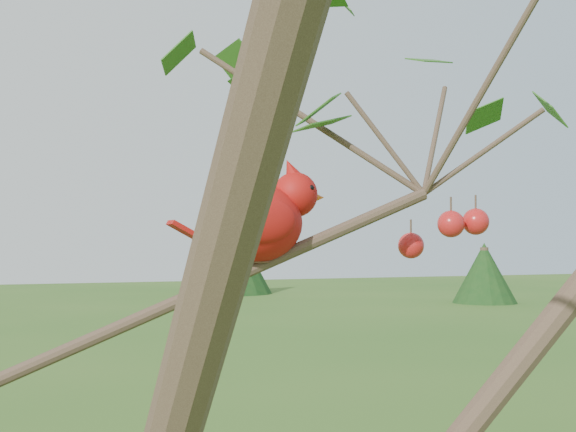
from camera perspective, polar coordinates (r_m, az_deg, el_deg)
name	(u,v)px	position (r m, az deg, el deg)	size (l,w,h in m)	color
crabapple_tree	(53,250)	(0.94, -16.37, -2.35)	(2.35, 2.05, 2.95)	#3B2A1F
cardinal	(260,219)	(1.09, -2.03, -0.19)	(0.23, 0.12, 0.16)	#B8140F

